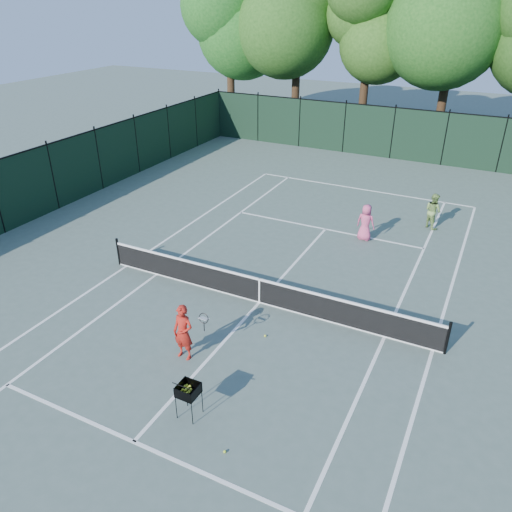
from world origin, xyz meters
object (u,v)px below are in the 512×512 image
at_px(coach, 183,332).
at_px(player_green, 433,211).
at_px(ball_hopper, 188,390).
at_px(loose_ball_near_cart, 225,452).
at_px(loose_ball_midcourt, 265,336).
at_px(player_pink, 366,222).

bearing_deg(coach, player_green, 70.01).
distance_m(ball_hopper, loose_ball_near_cart, 1.61).
xyz_separation_m(player_green, ball_hopper, (-3.29, -13.76, 0.01)).
relative_size(player_green, ball_hopper, 1.67).
xyz_separation_m(player_green, loose_ball_near_cart, (-1.99, -14.36, -0.74)).
xyz_separation_m(player_green, loose_ball_midcourt, (-3.01, -10.18, -0.74)).
xyz_separation_m(player_pink, ball_hopper, (-1.06, -11.30, 0.02)).
bearing_deg(coach, loose_ball_near_cart, -41.07).
bearing_deg(loose_ball_near_cart, coach, 137.91).
height_order(player_pink, player_green, player_green).
height_order(coach, player_pink, coach).
xyz_separation_m(loose_ball_near_cart, loose_ball_midcourt, (-1.02, 4.17, 0.00)).
bearing_deg(loose_ball_near_cart, loose_ball_midcourt, 103.74).
relative_size(ball_hopper, loose_ball_midcourt, 13.59).
distance_m(coach, loose_ball_near_cart, 3.61).
bearing_deg(ball_hopper, player_green, 77.52).
xyz_separation_m(player_pink, player_green, (2.23, 2.45, 0.01)).
bearing_deg(coach, player_pink, 77.04).
distance_m(coach, loose_ball_midcourt, 2.54).
distance_m(player_pink, player_green, 3.32).
relative_size(coach, player_pink, 1.09).
relative_size(player_green, loose_ball_midcourt, 22.63).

